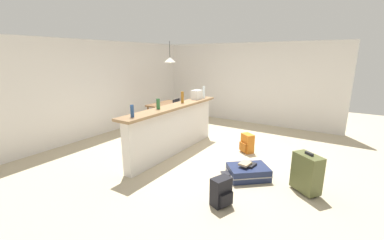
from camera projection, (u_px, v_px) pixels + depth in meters
The scene contains 18 objects.
ground_plane at pixel (203, 152), 5.72m from camera, with size 13.00×13.00×0.05m, color #BCAD8E.
wall_back at pixel (109, 87), 6.99m from camera, with size 6.60×0.10×2.50m, color silver.
wall_right at pixel (243, 83), 8.05m from camera, with size 0.10×6.00×2.50m, color silver.
partition_half_wall at pixel (174, 131), 5.49m from camera, with size 2.80×0.20×1.02m, color silver.
bar_countertop at pixel (173, 107), 5.36m from camera, with size 2.96×0.40×0.05m, color #93704C.
bottle_blue at pixel (132, 111), 4.33m from camera, with size 0.06×0.06×0.21m, color #284C89.
bottle_green at pixel (158, 104), 5.00m from camera, with size 0.07×0.07×0.21m, color #2D6B38.
bottle_amber at pixel (182, 97), 5.66m from camera, with size 0.07×0.07×0.25m, color #9E661E.
bottle_clear at pixel (204, 92), 6.27m from camera, with size 0.06×0.06×0.30m, color silver.
grocery_bag at pixel (197, 95), 6.15m from camera, with size 0.26×0.18×0.22m, color silver.
dining_table at pixel (168, 107), 7.38m from camera, with size 1.10×0.80×0.74m.
dining_chair_near_partition at pixel (180, 114), 7.06m from camera, with size 0.47×0.47×0.93m.
pendant_lamp at pixel (170, 60), 7.09m from camera, with size 0.34×0.34×0.62m.
suitcase_flat_navy at pixel (248, 172), 4.42m from camera, with size 0.82×0.85×0.22m.
backpack_orange at pixel (247, 143), 5.59m from camera, with size 0.33×0.34×0.42m.
backpack_black at pixel (221, 192), 3.59m from camera, with size 0.33×0.31×0.42m.
suitcase_upright_olive at pixel (307, 173), 3.91m from camera, with size 0.46×0.50×0.67m.
book_stack at pixel (248, 164), 4.39m from camera, with size 0.32×0.25×0.08m.
Camera 1 is at (-4.65, -2.67, 2.10)m, focal length 23.42 mm.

